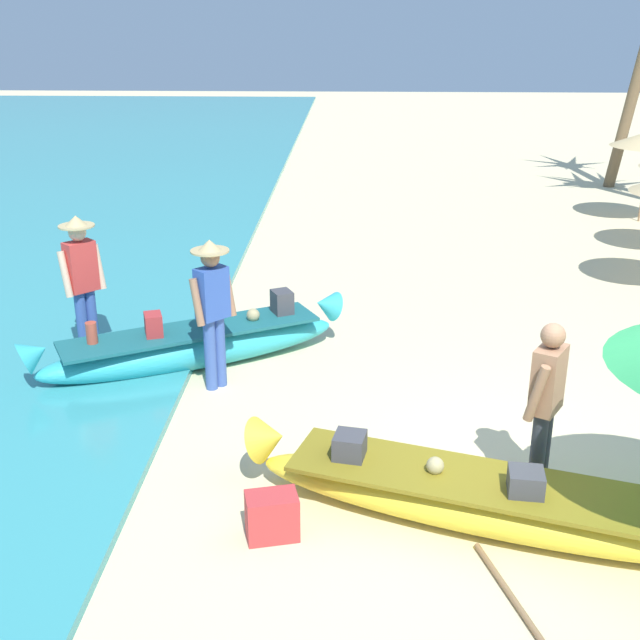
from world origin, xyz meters
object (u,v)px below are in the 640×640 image
boat_cyan_midground (193,345)px  person_vendor_assistant (82,277)px  boat_yellow_foreground (494,502)px  person_tourist_customer (546,398)px  person_vendor_hatted (213,304)px  paddle (537,634)px  cooler_box (272,516)px

boat_cyan_midground → person_vendor_assistant: size_ratio=2.04×
person_vendor_assistant → boat_yellow_foreground: bearing=-37.0°
person_vendor_assistant → person_tourist_customer: bearing=-29.0°
boat_cyan_midground → person_vendor_hatted: bearing=-56.5°
paddle → boat_cyan_midground: bearing=126.1°
boat_yellow_foreground → person_vendor_hatted: bearing=136.9°
person_tourist_customer → paddle: person_tourist_customer is taller
boat_cyan_midground → cooler_box: bearing=-69.1°
boat_cyan_midground → cooler_box: size_ratio=8.74×
person_tourist_customer → person_vendor_assistant: size_ratio=0.88×
person_vendor_hatted → person_tourist_customer: person_vendor_hatted is taller
person_tourist_customer → person_vendor_assistant: 5.90m
person_vendor_hatted → person_tourist_customer: bearing=-31.1°
person_vendor_assistant → paddle: 6.86m
boat_yellow_foreground → person_tourist_customer: bearing=51.2°
boat_cyan_midground → boat_yellow_foreground: bearing=-45.1°
person_vendor_hatted → paddle: size_ratio=1.11×
cooler_box → boat_yellow_foreground: bearing=-7.3°
person_vendor_hatted → paddle: 5.09m
cooler_box → paddle: cooler_box is taller
boat_yellow_foreground → boat_cyan_midground: size_ratio=1.19×
boat_cyan_midground → person_vendor_hatted: 1.02m
person_vendor_hatted → person_vendor_assistant: (-1.79, 0.82, 0.03)m
paddle → boat_yellow_foreground: bearing=94.7°
person_vendor_hatted → person_vendor_assistant: 1.97m
boat_yellow_foreground → paddle: size_ratio=2.78×
person_vendor_assistant → person_vendor_hatted: bearing=-24.8°
person_vendor_hatted → cooler_box: 3.16m
boat_yellow_foreground → paddle: boat_yellow_foreground is taller
paddle → cooler_box: bearing=151.1°
person_vendor_hatted → person_vendor_assistant: person_vendor_assistant is taller
person_vendor_assistant → paddle: person_vendor_assistant is taller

